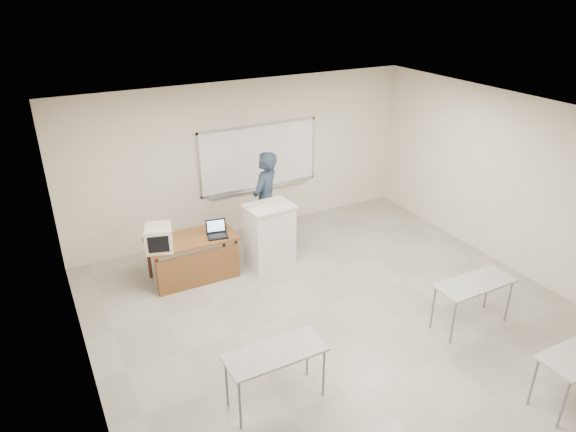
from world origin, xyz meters
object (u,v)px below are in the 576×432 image
instructor_desk (194,251)px  laptop (216,232)px  mouse (221,228)px  crt_monitor (159,238)px  keyboard (259,205)px  whiteboard (259,158)px  podium (270,235)px  presenter (265,201)px

instructor_desk → laptop: bearing=-1.1°
laptop → mouse: size_ratio=3.26×
instructor_desk → crt_monitor: bearing=-178.1°
mouse → laptop: bearing=-114.2°
laptop → keyboard: keyboard is taller
whiteboard → podium: size_ratio=2.19×
crt_monitor → mouse: size_ratio=4.57×
instructor_desk → mouse: bearing=17.0°
instructor_desk → laptop: (0.40, -0.01, 0.26)m
instructor_desk → presenter: size_ratio=0.78×
instructor_desk → keyboard: 1.35m
instructor_desk → podium: bearing=-3.2°
whiteboard → instructor_desk: (-1.86, -1.38, -0.93)m
mouse → presenter: 1.10m
whiteboard → mouse: whiteboard is taller
keyboard → podium: bearing=-30.3°
podium → keyboard: bearing=147.9°
whiteboard → laptop: size_ratio=7.37×
crt_monitor → mouse: bearing=26.0°
instructor_desk → laptop: 0.48m
laptop → instructor_desk: bearing=-170.0°
crt_monitor → mouse: crt_monitor is taller
laptop → crt_monitor: bearing=-168.3°
mouse → keyboard: keyboard is taller
instructor_desk → presenter: 1.70m
podium → keyboard: (-0.15, 0.08, 0.58)m
crt_monitor → keyboard: size_ratio=1.04×
crt_monitor → presenter: bearing=31.1°
whiteboard → laptop: (-1.46, -1.39, -0.67)m
keyboard → presenter: (0.37, 0.53, -0.21)m
podium → mouse: (-0.81, 0.25, 0.20)m
laptop → presenter: (1.17, 0.53, 0.13)m
mouse → crt_monitor: bearing=-154.4°
crt_monitor → mouse: (1.10, 0.17, -0.17)m
presenter → crt_monitor: bearing=-22.5°
instructor_desk → crt_monitor: crt_monitor is taller
whiteboard → podium: whiteboard is taller
podium → whiteboard: bearing=67.1°
laptop → keyboard: 0.87m
podium → laptop: size_ratio=3.37×
whiteboard → laptop: bearing=-136.3°
keyboard → presenter: size_ratio=0.24×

